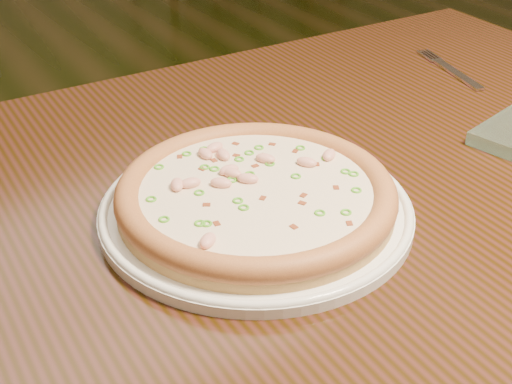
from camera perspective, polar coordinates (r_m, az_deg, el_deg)
hero_table at (r=0.93m, az=4.79°, el=-3.38°), size 1.20×0.80×0.75m
plate at (r=0.78m, az=-0.00°, el=-1.33°), size 0.34×0.34×0.02m
pizza at (r=0.77m, az=-0.02°, el=-0.17°), size 0.31×0.31×0.03m
fork at (r=1.20m, az=15.38°, el=9.38°), size 0.05×0.17×0.00m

